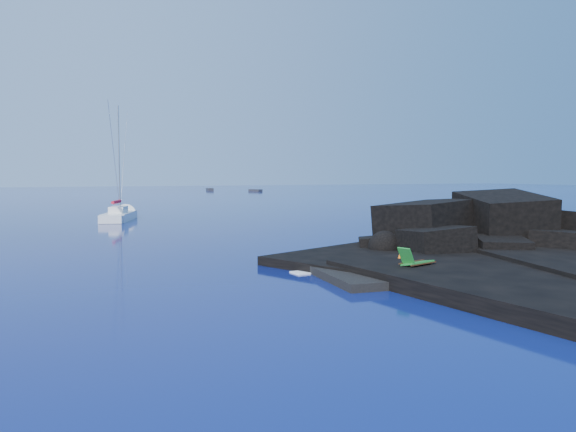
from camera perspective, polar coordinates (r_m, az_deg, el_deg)
name	(u,v)px	position (r m, az deg, el deg)	size (l,w,h in m)	color
ground	(327,284)	(23.37, 3.96, -6.92)	(400.00, 400.00, 0.00)	#04073D
headland	(508,256)	(33.56, 21.46, -3.80)	(24.00, 24.00, 3.60)	black
beach	(409,274)	(26.15, 12.22, -5.81)	(8.50, 6.00, 0.70)	black
surf_foam	(366,260)	(30.11, 7.91, -4.43)	(10.00, 8.00, 0.06)	white
sailboat	(119,220)	(57.88, -16.75, -0.42)	(2.27, 10.85, 11.37)	white
deck_chair	(418,257)	(24.82, 13.03, -4.12)	(1.77, 0.77, 1.21)	#197427
towel	(438,271)	(25.01, 14.99, -5.45)	(1.69, 0.80, 0.04)	white
sunbather	(438,268)	(24.99, 14.99, -5.16)	(1.59, 0.39, 0.21)	#AD735B
marker_cone	(399,259)	(26.69, 11.26, -4.27)	(0.34, 0.34, 0.51)	orange
distant_boat_a	(210,191)	(159.49, -7.95, 2.57)	(1.60, 5.13, 0.68)	#27262C
distant_boat_b	(255,191)	(150.14, -3.34, 2.51)	(1.35, 4.34, 0.58)	#28272C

